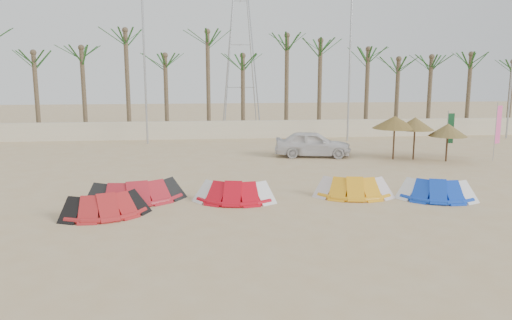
{
  "coord_description": "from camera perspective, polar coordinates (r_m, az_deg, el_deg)",
  "views": [
    {
      "loc": [
        -2.11,
        -14.32,
        5.04
      ],
      "look_at": [
        0.0,
        6.0,
        1.3
      ],
      "focal_mm": 35.0,
      "sensor_mm": 36.0,
      "label": 1
    }
  ],
  "objects": [
    {
      "name": "pylon",
      "position": [
        42.73,
        -1.72,
        3.6
      ],
      "size": [
        3.0,
        3.0,
        14.0
      ],
      "primitive_type": null,
      "color": "#A5A8AD",
      "rests_on": "ground"
    },
    {
      "name": "kite_red_mid",
      "position": [
        18.26,
        -16.62,
        -4.74
      ],
      "size": [
        3.34,
        2.37,
        0.9
      ],
      "color": "#AD1F20",
      "rests_on": "ground"
    },
    {
      "name": "lamp_c",
      "position": [
        35.79,
        10.75,
        11.37
      ],
      "size": [
        1.25,
        0.14,
        11.0
      ],
      "color": "#A5A8AD",
      "rests_on": "ground"
    },
    {
      "name": "kite_red_left",
      "position": [
        20.02,
        -13.41,
        -3.26
      ],
      "size": [
        3.88,
        2.3,
        0.9
      ],
      "color": "#B01E29",
      "rests_on": "ground"
    },
    {
      "name": "ground",
      "position": [
        15.32,
        2.35,
        -8.84
      ],
      "size": [
        120.0,
        120.0,
        0.0
      ],
      "primitive_type": "plane",
      "color": "tan",
      "rests_on": "ground"
    },
    {
      "name": "parasol_mid",
      "position": [
        29.22,
        17.73,
        3.99
      ],
      "size": [
        2.08,
        2.08,
        2.39
      ],
      "color": "#4C331E",
      "rests_on": "ground"
    },
    {
      "name": "lamp_b",
      "position": [
        34.54,
        -12.59,
        11.34
      ],
      "size": [
        1.25,
        0.14,
        11.0
      ],
      "color": "#A5A8AD",
      "rests_on": "ground"
    },
    {
      "name": "kite_blue",
      "position": [
        20.84,
        19.61,
        -3.06
      ],
      "size": [
        3.25,
        2.28,
        0.9
      ],
      "color": "#103CC3",
      "rests_on": "ground"
    },
    {
      "name": "car",
      "position": [
        29.18,
        6.5,
        1.85
      ],
      "size": [
        4.62,
        2.48,
        1.49
      ],
      "primitive_type": "imported",
      "rotation": [
        0.0,
        0.0,
        1.4
      ],
      "color": "silver",
      "rests_on": "ground"
    },
    {
      "name": "flag_green",
      "position": [
        30.9,
        21.28,
        3.25
      ],
      "size": [
        0.45,
        0.07,
        2.67
      ],
      "color": "#A5A8AD",
      "rests_on": "ground"
    },
    {
      "name": "kite_orange",
      "position": [
        20.44,
        10.87,
        -2.89
      ],
      "size": [
        3.2,
        1.93,
        0.9
      ],
      "color": "#F4A219",
      "rests_on": "ground"
    },
    {
      "name": "flag_pink",
      "position": [
        30.61,
        25.99,
        3.47
      ],
      "size": [
        0.44,
        0.18,
        3.23
      ],
      "color": "#A5A8AD",
      "rests_on": "ground"
    },
    {
      "name": "boundary_wall",
      "position": [
        36.64,
        -2.59,
        3.49
      ],
      "size": [
        60.0,
        0.3,
        1.3
      ],
      "primitive_type": "cube",
      "color": "beige",
      "rests_on": "ground"
    },
    {
      "name": "kite_red_right",
      "position": [
        19.39,
        -2.59,
        -3.43
      ],
      "size": [
        3.25,
        2.02,
        0.9
      ],
      "color": "red",
      "rests_on": "ground"
    },
    {
      "name": "parasol_right",
      "position": [
        29.31,
        21.09,
        3.22
      ],
      "size": [
        2.08,
        2.08,
        2.1
      ],
      "color": "#4C331E",
      "rests_on": "ground"
    },
    {
      "name": "parasol_left",
      "position": [
        28.96,
        15.57,
        4.18
      ],
      "size": [
        2.49,
        2.49,
        2.46
      ],
      "color": "#4C331E",
      "rests_on": "ground"
    },
    {
      "name": "palm_line",
      "position": [
        37.94,
        -1.77,
        12.5
      ],
      "size": [
        52.0,
        4.0,
        7.7
      ],
      "color": "brown",
      "rests_on": "ground"
    }
  ]
}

